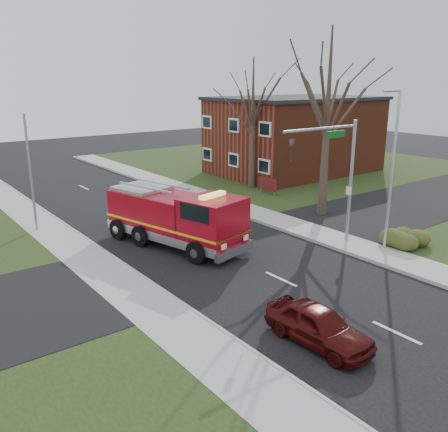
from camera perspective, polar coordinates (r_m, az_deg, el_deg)
ground at (r=22.11m, az=6.89°, el=-7.57°), size 120.00×120.00×0.00m
sidewalk_right at (r=26.51m, az=16.62°, el=-3.89°), size 2.40×80.00×0.15m
sidewalk_left at (r=18.69m, az=-7.25°, el=-12.01°), size 2.40×80.00×0.15m
brick_building at (r=46.72m, az=8.57°, el=9.61°), size 15.40×10.40×7.25m
health_center_sign at (r=37.42m, az=5.26°, el=3.80°), size 0.12×2.00×1.40m
hedge_corner at (r=28.08m, az=21.75°, el=-2.17°), size 2.80×2.00×0.90m
bare_tree_near at (r=31.34m, az=12.41°, el=13.17°), size 6.00×6.00×12.00m
bare_tree_far at (r=38.83m, az=3.49°, el=12.65°), size 5.25×5.25×10.50m
traffic_signal_mast at (r=25.47m, az=13.40°, el=6.35°), size 5.29×0.18×6.80m
streetlight_pole at (r=25.87m, az=19.55°, el=5.66°), size 1.48×0.16×8.40m
utility_pole_far at (r=29.85m, az=-22.23°, el=4.63°), size 0.14×0.14×7.00m
fire_engine at (r=26.00m, az=-5.73°, el=-0.35°), size 4.75×8.67×3.32m
parked_car_maroon at (r=17.08m, az=11.27°, el=-12.76°), size 1.78×4.11×1.38m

